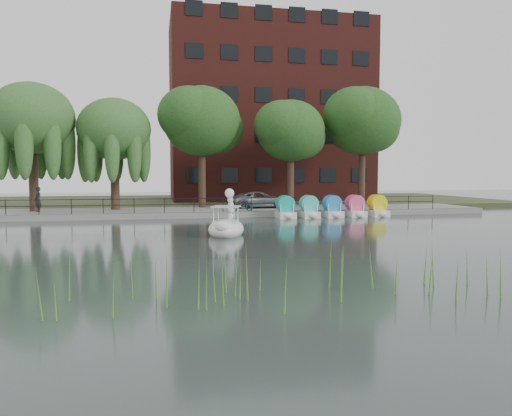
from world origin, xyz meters
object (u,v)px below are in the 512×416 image
object	(u,v)px
minivan	(260,199)
bicycle	(242,204)
pedestrian	(38,198)
swan_boat	(226,225)

from	to	relation	value
minivan	bicycle	size ratio (longest dim) A/B	3.00
pedestrian	swan_boat	bearing A→B (deg)	5.76
pedestrian	swan_boat	distance (m)	16.78
minivan	swan_boat	bearing A→B (deg)	158.49
bicycle	pedestrian	world-z (taller)	pedestrian
minivan	swan_boat	world-z (taller)	swan_boat
minivan	swan_boat	distance (m)	13.87
minivan	pedestrian	world-z (taller)	pedestrian
minivan	bicycle	distance (m)	3.31
bicycle	pedestrian	xyz separation A→B (m)	(-13.99, 1.80, 0.49)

